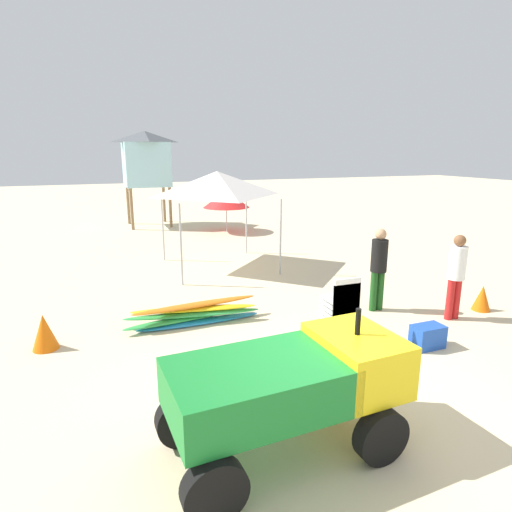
{
  "coord_description": "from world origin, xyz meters",
  "views": [
    {
      "loc": [
        -2.53,
        -4.14,
        3.17
      ],
      "look_at": [
        0.37,
        3.32,
        1.19
      ],
      "focal_mm": 30.16,
      "sensor_mm": 36.0,
      "label": 1
    }
  ],
  "objects_px": {
    "lifeguard_near_left": "(379,264)",
    "cooler_box": "(428,336)",
    "stacked_plastic_chairs": "(342,306)",
    "popup_canopy": "(217,184)",
    "surfboard_pile": "(194,314)",
    "lifeguard_tower": "(146,159)",
    "utility_cart": "(292,384)",
    "beach_umbrella_left": "(226,199)",
    "traffic_cone_near": "(482,298)",
    "traffic_cone_far": "(44,332)",
    "lifeguard_near_center": "(456,272)"
  },
  "relations": [
    {
      "from": "surfboard_pile",
      "to": "traffic_cone_far",
      "type": "distance_m",
      "value": 2.52
    },
    {
      "from": "utility_cart",
      "to": "cooler_box",
      "type": "distance_m",
      "value": 3.54
    },
    {
      "from": "lifeguard_near_left",
      "to": "beach_umbrella_left",
      "type": "xyz_separation_m",
      "value": [
        -0.24,
        9.34,
        0.33
      ]
    },
    {
      "from": "popup_canopy",
      "to": "beach_umbrella_left",
      "type": "distance_m",
      "value": 5.37
    },
    {
      "from": "popup_canopy",
      "to": "beach_umbrella_left",
      "type": "relative_size",
      "value": 1.44
    },
    {
      "from": "traffic_cone_near",
      "to": "cooler_box",
      "type": "xyz_separation_m",
      "value": [
        -2.25,
        -0.95,
        -0.07
      ]
    },
    {
      "from": "traffic_cone_far",
      "to": "cooler_box",
      "type": "height_order",
      "value": "traffic_cone_far"
    },
    {
      "from": "stacked_plastic_chairs",
      "to": "lifeguard_near_left",
      "type": "height_order",
      "value": "lifeguard_near_left"
    },
    {
      "from": "lifeguard_near_left",
      "to": "cooler_box",
      "type": "xyz_separation_m",
      "value": [
        -0.26,
        -1.73,
        -0.78
      ]
    },
    {
      "from": "surfboard_pile",
      "to": "cooler_box",
      "type": "height_order",
      "value": "surfboard_pile"
    },
    {
      "from": "surfboard_pile",
      "to": "traffic_cone_near",
      "type": "xyz_separation_m",
      "value": [
        5.6,
        -1.43,
        0.07
      ]
    },
    {
      "from": "stacked_plastic_chairs",
      "to": "popup_canopy",
      "type": "bearing_deg",
      "value": 94.92
    },
    {
      "from": "lifeguard_near_left",
      "to": "cooler_box",
      "type": "distance_m",
      "value": 1.92
    },
    {
      "from": "popup_canopy",
      "to": "lifeguard_near_left",
      "type": "bearing_deg",
      "value": -65.06
    },
    {
      "from": "surfboard_pile",
      "to": "traffic_cone_far",
      "type": "bearing_deg",
      "value": -176.45
    },
    {
      "from": "utility_cart",
      "to": "popup_canopy",
      "type": "xyz_separation_m",
      "value": [
        1.41,
        7.54,
        1.51
      ]
    },
    {
      "from": "stacked_plastic_chairs",
      "to": "beach_umbrella_left",
      "type": "relative_size",
      "value": 0.66
    },
    {
      "from": "popup_canopy",
      "to": "lifeguard_near_center",
      "type": "bearing_deg",
      "value": -59.56
    },
    {
      "from": "surfboard_pile",
      "to": "traffic_cone_near",
      "type": "height_order",
      "value": "traffic_cone_near"
    },
    {
      "from": "beach_umbrella_left",
      "to": "cooler_box",
      "type": "relative_size",
      "value": 3.52
    },
    {
      "from": "cooler_box",
      "to": "lifeguard_near_left",
      "type": "bearing_deg",
      "value": 81.41
    },
    {
      "from": "stacked_plastic_chairs",
      "to": "surfboard_pile",
      "type": "relative_size",
      "value": 0.46
    },
    {
      "from": "utility_cart",
      "to": "cooler_box",
      "type": "bearing_deg",
      "value": 24.18
    },
    {
      "from": "lifeguard_near_left",
      "to": "beach_umbrella_left",
      "type": "height_order",
      "value": "lifeguard_near_left"
    },
    {
      "from": "utility_cart",
      "to": "traffic_cone_far",
      "type": "bearing_deg",
      "value": 126.33
    },
    {
      "from": "utility_cart",
      "to": "traffic_cone_far",
      "type": "distance_m",
      "value": 4.55
    },
    {
      "from": "lifeguard_near_center",
      "to": "traffic_cone_far",
      "type": "height_order",
      "value": "lifeguard_near_center"
    },
    {
      "from": "stacked_plastic_chairs",
      "to": "popup_canopy",
      "type": "height_order",
      "value": "popup_canopy"
    },
    {
      "from": "lifeguard_tower",
      "to": "cooler_box",
      "type": "height_order",
      "value": "lifeguard_tower"
    },
    {
      "from": "stacked_plastic_chairs",
      "to": "lifeguard_near_left",
      "type": "xyz_separation_m",
      "value": [
        1.56,
        1.15,
        0.27
      ]
    },
    {
      "from": "lifeguard_tower",
      "to": "cooler_box",
      "type": "bearing_deg",
      "value": -79.11
    },
    {
      "from": "traffic_cone_near",
      "to": "popup_canopy",
      "type": "bearing_deg",
      "value": 127.94
    },
    {
      "from": "lifeguard_near_left",
      "to": "lifeguard_tower",
      "type": "height_order",
      "value": "lifeguard_tower"
    },
    {
      "from": "popup_canopy",
      "to": "utility_cart",
      "type": "bearing_deg",
      "value": -100.6
    },
    {
      "from": "lifeguard_near_left",
      "to": "traffic_cone_far",
      "type": "distance_m",
      "value": 6.18
    },
    {
      "from": "traffic_cone_near",
      "to": "cooler_box",
      "type": "distance_m",
      "value": 2.44
    },
    {
      "from": "utility_cart",
      "to": "beach_umbrella_left",
      "type": "relative_size",
      "value": 1.43
    },
    {
      "from": "lifeguard_near_left",
      "to": "traffic_cone_near",
      "type": "xyz_separation_m",
      "value": [
        1.99,
        -0.79,
        -0.71
      ]
    },
    {
      "from": "stacked_plastic_chairs",
      "to": "cooler_box",
      "type": "height_order",
      "value": "stacked_plastic_chairs"
    },
    {
      "from": "utility_cart",
      "to": "lifeguard_near_center",
      "type": "height_order",
      "value": "lifeguard_near_center"
    },
    {
      "from": "beach_umbrella_left",
      "to": "cooler_box",
      "type": "height_order",
      "value": "beach_umbrella_left"
    },
    {
      "from": "utility_cart",
      "to": "lifeguard_near_left",
      "type": "relative_size",
      "value": 1.55
    },
    {
      "from": "surfboard_pile",
      "to": "beach_umbrella_left",
      "type": "xyz_separation_m",
      "value": [
        3.37,
        8.7,
        1.1
      ]
    },
    {
      "from": "stacked_plastic_chairs",
      "to": "lifeguard_near_center",
      "type": "bearing_deg",
      "value": 5.09
    },
    {
      "from": "utility_cart",
      "to": "surfboard_pile",
      "type": "relative_size",
      "value": 1.0
    },
    {
      "from": "lifeguard_near_left",
      "to": "lifeguard_tower",
      "type": "relative_size",
      "value": 0.43
    },
    {
      "from": "surfboard_pile",
      "to": "lifeguard_tower",
      "type": "xyz_separation_m",
      "value": [
        0.71,
        11.32,
        2.63
      ]
    },
    {
      "from": "popup_canopy",
      "to": "stacked_plastic_chairs",
      "type": "bearing_deg",
      "value": -85.08
    },
    {
      "from": "utility_cart",
      "to": "traffic_cone_near",
      "type": "distance_m",
      "value": 5.95
    },
    {
      "from": "traffic_cone_near",
      "to": "traffic_cone_far",
      "type": "xyz_separation_m",
      "value": [
        -8.12,
        1.27,
        0.04
      ]
    }
  ]
}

